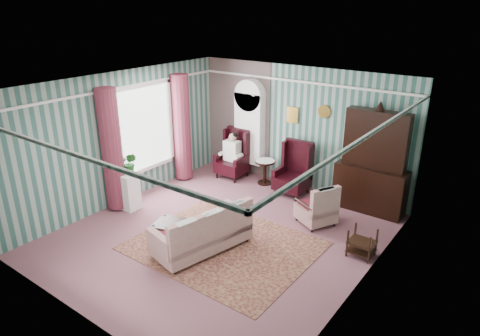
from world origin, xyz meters
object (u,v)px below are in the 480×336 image
Objects in this scene: dresser_hutch at (373,159)px; wingback_right at (292,169)px; coffee_table at (179,233)px; round_side_table at (265,172)px; wingback_left at (232,154)px; floral_armchair at (317,199)px; seated_woman at (232,156)px; bookcase at (249,134)px; nest_table at (362,242)px; sofa at (201,226)px; plant_stand at (127,191)px.

dresser_hutch is 1.86m from wingback_right.
coffee_table is (-0.61, -3.14, -0.43)m from wingback_right.
round_side_table reaches higher than coffee_table.
wingback_left is 3.02m from floral_armchair.
dresser_hutch is at bearing 2.64° from round_side_table.
seated_woman is 3.37m from coffee_table.
floral_armchair is (2.61, -1.34, -0.58)m from bookcase.
sofa is at bearing -147.93° from nest_table.
wingback_right is at bearing 0.00° from wingback_left.
seated_woman is at bearing 159.15° from nest_table.
bookcase is at bearing 177.89° from dresser_hutch.
coffee_table is at bearing -101.05° from wingback_right.
bookcase reaches higher than wingback_left.
seated_woman is at bearing -175.59° from dresser_hutch.
dresser_hutch is 2.00× the size of seated_woman.
coffee_table is at bearing -70.13° from seated_woman.
plant_stand is 0.44× the size of sofa.
dresser_hutch is at bearing 4.41° from seated_woman.
dresser_hutch is at bearing -0.08° from floral_armchair.
dresser_hutch reaches higher than wingback_left.
coffee_table is (1.14, -3.14, -0.40)m from seated_woman.
plant_stand is at bearing -106.22° from seated_woman.
seated_woman reaches higher than round_side_table.
nest_table is at bearing -72.61° from dresser_hutch.
coffee_table is (-2.36, -3.41, -0.99)m from dresser_hutch.
dresser_hutch reaches higher than coffee_table.
sofa reaches higher than plant_stand.
plant_stand is 1.99m from coffee_table.
plant_stand is (-0.80, -2.75, -0.19)m from seated_woman.
round_side_table is (0.90, 0.15, -0.33)m from wingback_left.
dresser_hutch reaches higher than floral_armchair.
wingback_right is at bearing 78.95° from coffee_table.
bookcase reaches higher than floral_armchair.
plant_stand is at bearing -108.49° from bookcase.
bookcase reaches higher than nest_table.
round_side_table is at bearing 151.80° from nest_table.
dresser_hutch is 2.11m from nest_table.
floral_armchair is at bearing 51.76° from coffee_table.
nest_table is at bearing -44.70° from sofa.
bookcase is 1.79× the size of wingback_left.
nest_table is (3.17, -1.70, -0.03)m from round_side_table.
bookcase reaches higher than round_side_table.
round_side_table is at bearing 26.19° from sofa.
sofa is 2.45m from floral_armchair.
round_side_table is 3.30m from coffee_table.
dresser_hutch is at bearing 4.41° from wingback_left.
floral_armchair is (-1.21, 0.60, 0.27)m from nest_table.
plant_stand is at bearing 143.60° from floral_armchair.
sofa is at bearing -7.50° from plant_stand.
plant_stand is at bearing -166.16° from nest_table.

